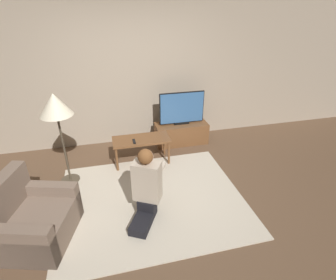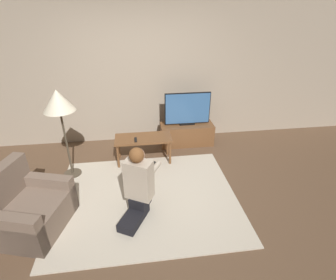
{
  "view_description": "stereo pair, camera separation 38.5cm",
  "coord_description": "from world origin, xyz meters",
  "px_view_note": "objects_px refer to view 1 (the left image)",
  "views": [
    {
      "loc": [
        -0.47,
        -2.87,
        2.5
      ],
      "look_at": [
        0.39,
        0.64,
        0.58
      ],
      "focal_mm": 28.0,
      "sensor_mm": 36.0,
      "label": 1
    },
    {
      "loc": [
        -0.09,
        -2.94,
        2.5
      ],
      "look_at": [
        0.39,
        0.64,
        0.58
      ],
      "focal_mm": 28.0,
      "sensor_mm": 36.0,
      "label": 2
    }
  ],
  "objects_px": {
    "tv": "(182,108)",
    "floor_lamp": "(55,108)",
    "coffee_table": "(141,142)",
    "person_kneeling": "(147,185)",
    "armchair": "(32,221)"
  },
  "relations": [
    {
      "from": "coffee_table",
      "to": "person_kneeling",
      "type": "height_order",
      "value": "person_kneeling"
    },
    {
      "from": "tv",
      "to": "floor_lamp",
      "type": "height_order",
      "value": "floor_lamp"
    },
    {
      "from": "coffee_table",
      "to": "person_kneeling",
      "type": "xyz_separation_m",
      "value": [
        -0.13,
        -1.29,
        0.07
      ]
    },
    {
      "from": "floor_lamp",
      "to": "armchair",
      "type": "relative_size",
      "value": 1.38
    },
    {
      "from": "tv",
      "to": "armchair",
      "type": "height_order",
      "value": "tv"
    },
    {
      "from": "tv",
      "to": "coffee_table",
      "type": "distance_m",
      "value": 1.07
    },
    {
      "from": "armchair",
      "to": "coffee_table",
      "type": "bearing_deg",
      "value": -31.03
    },
    {
      "from": "coffee_table",
      "to": "floor_lamp",
      "type": "height_order",
      "value": "floor_lamp"
    },
    {
      "from": "armchair",
      "to": "person_kneeling",
      "type": "relative_size",
      "value": 1.06
    },
    {
      "from": "floor_lamp",
      "to": "tv",
      "type": "bearing_deg",
      "value": 21.44
    },
    {
      "from": "coffee_table",
      "to": "tv",
      "type": "bearing_deg",
      "value": 32.11
    },
    {
      "from": "person_kneeling",
      "to": "floor_lamp",
      "type": "bearing_deg",
      "value": -15.8
    },
    {
      "from": "floor_lamp",
      "to": "person_kneeling",
      "type": "relative_size",
      "value": 1.46
    },
    {
      "from": "coffee_table",
      "to": "armchair",
      "type": "bearing_deg",
      "value": -137.67
    },
    {
      "from": "tv",
      "to": "person_kneeling",
      "type": "relative_size",
      "value": 0.88
    }
  ]
}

